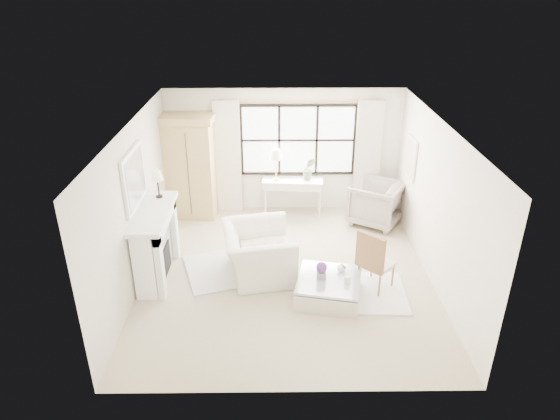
# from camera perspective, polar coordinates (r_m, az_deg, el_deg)

# --- Properties ---
(floor) EXTENTS (5.50, 5.50, 0.00)m
(floor) POSITION_cam_1_polar(r_m,az_deg,el_deg) (8.92, 0.73, -7.32)
(floor) COLOR #C2B190
(floor) RESTS_ON ground
(ceiling) EXTENTS (5.50, 5.50, 0.00)m
(ceiling) POSITION_cam_1_polar(r_m,az_deg,el_deg) (7.79, 0.85, 9.58)
(ceiling) COLOR white
(ceiling) RESTS_ON ground
(wall_back) EXTENTS (5.00, 0.00, 5.00)m
(wall_back) POSITION_cam_1_polar(r_m,az_deg,el_deg) (10.82, 0.44, 6.76)
(wall_back) COLOR white
(wall_back) RESTS_ON ground
(wall_front) EXTENTS (5.00, 0.00, 5.00)m
(wall_front) POSITION_cam_1_polar(r_m,az_deg,el_deg) (5.90, 1.42, -10.88)
(wall_front) COLOR silver
(wall_front) RESTS_ON ground
(wall_left) EXTENTS (0.00, 5.50, 5.50)m
(wall_left) POSITION_cam_1_polar(r_m,az_deg,el_deg) (8.58, -16.15, 0.45)
(wall_left) COLOR beige
(wall_left) RESTS_ON ground
(wall_right) EXTENTS (0.00, 5.50, 5.50)m
(wall_right) POSITION_cam_1_polar(r_m,az_deg,el_deg) (8.69, 17.50, 0.61)
(wall_right) COLOR white
(wall_right) RESTS_ON ground
(window_pane) EXTENTS (2.40, 0.02, 1.50)m
(window_pane) POSITION_cam_1_polar(r_m,az_deg,el_deg) (10.73, 2.07, 7.99)
(window_pane) COLOR white
(window_pane) RESTS_ON wall_back
(window_frame) EXTENTS (2.50, 0.04, 1.50)m
(window_frame) POSITION_cam_1_polar(r_m,az_deg,el_deg) (10.72, 2.07, 7.97)
(window_frame) COLOR black
(window_frame) RESTS_ON wall_back
(curtain_rod) EXTENTS (3.30, 0.04, 0.04)m
(curtain_rod) POSITION_cam_1_polar(r_m,az_deg,el_deg) (10.44, 2.16, 12.44)
(curtain_rod) COLOR #B5833F
(curtain_rod) RESTS_ON wall_back
(curtain_left) EXTENTS (0.55, 0.10, 2.47)m
(curtain_left) POSITION_cam_1_polar(r_m,az_deg,el_deg) (10.81, -5.96, 5.95)
(curtain_left) COLOR silver
(curtain_left) RESTS_ON ground
(curtain_right) EXTENTS (0.55, 0.10, 2.47)m
(curtain_right) POSITION_cam_1_polar(r_m,az_deg,el_deg) (10.94, 9.97, 5.95)
(curtain_right) COLOR beige
(curtain_right) RESTS_ON ground
(fireplace) EXTENTS (0.58, 1.66, 1.26)m
(fireplace) POSITION_cam_1_polar(r_m,az_deg,el_deg) (8.83, -14.18, -3.66)
(fireplace) COLOR white
(fireplace) RESTS_ON ground
(mirror_frame) EXTENTS (0.05, 1.15, 0.95)m
(mirror_frame) POSITION_cam_1_polar(r_m,az_deg,el_deg) (8.38, -16.36, 3.49)
(mirror_frame) COLOR white
(mirror_frame) RESTS_ON wall_left
(mirror_glass) EXTENTS (0.02, 1.00, 0.80)m
(mirror_glass) POSITION_cam_1_polar(r_m,az_deg,el_deg) (8.37, -16.16, 3.49)
(mirror_glass) COLOR silver
(mirror_glass) RESTS_ON wall_left
(art_frame) EXTENTS (0.04, 0.62, 0.82)m
(art_frame) POSITION_cam_1_polar(r_m,az_deg,el_deg) (10.12, 14.76, 5.73)
(art_frame) COLOR white
(art_frame) RESTS_ON wall_right
(art_canvas) EXTENTS (0.01, 0.52, 0.72)m
(art_canvas) POSITION_cam_1_polar(r_m,az_deg,el_deg) (10.11, 14.65, 5.73)
(art_canvas) COLOR beige
(art_canvas) RESTS_ON wall_right
(mantel_lamp) EXTENTS (0.22, 0.22, 0.51)m
(mantel_lamp) POSITION_cam_1_polar(r_m,az_deg,el_deg) (8.88, -13.88, 3.75)
(mantel_lamp) COLOR black
(mantel_lamp) RESTS_ON fireplace
(armoire) EXTENTS (1.17, 0.79, 2.24)m
(armoire) POSITION_cam_1_polar(r_m,az_deg,el_deg) (10.72, -10.22, 4.97)
(armoire) COLOR tan
(armoire) RESTS_ON floor
(console_table) EXTENTS (1.33, 0.55, 0.80)m
(console_table) POSITION_cam_1_polar(r_m,az_deg,el_deg) (10.90, 1.43, 1.54)
(console_table) COLOR white
(console_table) RESTS_ON floor
(console_lamp) EXTENTS (0.28, 0.28, 0.69)m
(console_lamp) POSITION_cam_1_polar(r_m,az_deg,el_deg) (10.55, -0.46, 6.29)
(console_lamp) COLOR #AC863B
(console_lamp) RESTS_ON console_table
(orchid_plant) EXTENTS (0.28, 0.23, 0.50)m
(orchid_plant) POSITION_cam_1_polar(r_m,az_deg,el_deg) (10.67, 3.31, 4.73)
(orchid_plant) COLOR #58714B
(orchid_plant) RESTS_ON console_table
(side_table) EXTENTS (0.40, 0.40, 0.51)m
(side_table) POSITION_cam_1_polar(r_m,az_deg,el_deg) (9.85, -1.81, -1.72)
(side_table) COLOR white
(side_table) RESTS_ON floor
(rug_left) EXTENTS (2.19, 1.83, 0.03)m
(rug_left) POSITION_cam_1_polar(r_m,az_deg,el_deg) (9.13, -4.63, -6.45)
(rug_left) COLOR silver
(rug_left) RESTS_ON floor
(rug_right) EXTENTS (1.68, 1.29, 0.03)m
(rug_right) POSITION_cam_1_polar(r_m,az_deg,el_deg) (8.54, 8.72, -9.25)
(rug_right) COLOR white
(rug_right) RESTS_ON floor
(club_armchair) EXTENTS (1.37, 1.51, 0.87)m
(club_armchair) POSITION_cam_1_polar(r_m,az_deg,el_deg) (8.72, -2.48, -4.86)
(club_armchair) COLOR white
(club_armchair) RESTS_ON floor
(wingback_chair) EXTENTS (1.36, 1.35, 0.91)m
(wingback_chair) POSITION_cam_1_polar(r_m,az_deg,el_deg) (10.66, 10.87, 0.79)
(wingback_chair) COLOR gray
(wingback_chair) RESTS_ON floor
(french_chair) EXTENTS (0.68, 0.68, 1.08)m
(french_chair) POSITION_cam_1_polar(r_m,az_deg,el_deg) (8.54, 10.80, -7.01)
(french_chair) COLOR #986B3F
(french_chair) RESTS_ON floor
(coffee_table) EXTENTS (1.18, 1.18, 0.38)m
(coffee_table) POSITION_cam_1_polar(r_m,az_deg,el_deg) (8.26, 5.58, -8.96)
(coffee_table) COLOR silver
(coffee_table) RESTS_ON floor
(planter_box) EXTENTS (0.15, 0.15, 0.11)m
(planter_box) POSITION_cam_1_polar(r_m,az_deg,el_deg) (8.13, 4.74, -7.40)
(planter_box) COLOR gray
(planter_box) RESTS_ON coffee_table
(planter_flowers) EXTENTS (0.18, 0.18, 0.18)m
(planter_flowers) POSITION_cam_1_polar(r_m,az_deg,el_deg) (8.05, 4.78, -6.54)
(planter_flowers) COLOR #5A2F75
(planter_flowers) RESTS_ON planter_box
(pillar_candle) EXTENTS (0.10, 0.10, 0.12)m
(pillar_candle) POSITION_cam_1_polar(r_m,az_deg,el_deg) (8.05, 7.69, -7.87)
(pillar_candle) COLOR silver
(pillar_candle) RESTS_ON coffee_table
(coffee_vase) EXTENTS (0.17, 0.17, 0.16)m
(coffee_vase) POSITION_cam_1_polar(r_m,az_deg,el_deg) (8.32, 7.05, -6.47)
(coffee_vase) COLOR silver
(coffee_vase) RESTS_ON coffee_table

